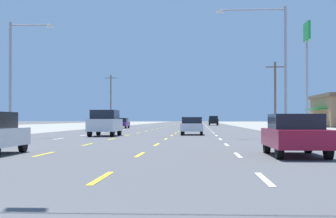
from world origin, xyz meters
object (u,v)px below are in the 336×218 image
object	(u,v)px
sedan_far_left_far	(122,123)
suv_far_right_farther	(213,121)
pole_sign_right_row_1	(307,48)
streetlight_right_row_0	(277,59)
streetlight_left_row_0	(15,70)
sedan_inner_right_midfar	(192,126)
suv_inner_left_mid	(105,123)
sedan_far_right_nearest	(295,134)

from	to	relation	value
sedan_far_left_far	suv_far_right_farther	xyz separation A→B (m)	(14.13, 36.01, 0.27)
pole_sign_right_row_1	streetlight_right_row_0	size ratio (longest dim) A/B	1.14
suv_far_right_farther	streetlight_left_row_0	size ratio (longest dim) A/B	0.57
pole_sign_right_row_1	suv_far_right_farther	bearing A→B (deg)	97.33
sedan_inner_right_midfar	streetlight_right_row_0	xyz separation A→B (m)	(6.24, -5.10, 4.87)
suv_inner_left_mid	pole_sign_right_row_1	distance (m)	22.92
sedan_far_left_far	streetlight_right_row_0	distance (m)	40.45
suv_inner_left_mid	suv_far_right_farther	world-z (taller)	same
sedan_inner_right_midfar	suv_far_right_farther	distance (m)	67.53
sedan_far_right_nearest	streetlight_right_row_0	bearing A→B (deg)	83.19
suv_inner_left_mid	pole_sign_right_row_1	bearing A→B (deg)	34.97
suv_inner_left_mid	sedan_far_left_far	bearing A→B (deg)	96.29
sedan_inner_right_midfar	streetlight_left_row_0	world-z (taller)	streetlight_left_row_0
sedan_far_right_nearest	streetlight_left_row_0	size ratio (longest dim) A/B	0.53
pole_sign_right_row_1	streetlight_left_row_0	bearing A→B (deg)	-150.19
sedan_inner_right_midfar	streetlight_left_row_0	xyz separation A→B (m)	(-13.13, -5.10, 4.18)
sedan_inner_right_midfar	sedan_far_left_far	xyz separation A→B (m)	(-10.46, 31.41, 0.00)
suv_inner_left_mid	streetlight_left_row_0	xyz separation A→B (m)	(-6.53, -1.50, 3.91)
streetlight_left_row_0	sedan_inner_right_midfar	bearing A→B (deg)	21.23
streetlight_right_row_0	pole_sign_right_row_1	bearing A→B (deg)	70.40
suv_inner_left_mid	sedan_far_left_far	size ratio (longest dim) A/B	1.09
suv_inner_left_mid	sedan_inner_right_midfar	distance (m)	7.52
suv_inner_left_mid	streetlight_right_row_0	xyz separation A→B (m)	(12.84, -1.50, 4.60)
suv_far_right_farther	streetlight_left_row_0	distance (m)	74.55
suv_far_right_farther	pole_sign_right_row_1	size ratio (longest dim) A/B	0.45
streetlight_left_row_0	suv_inner_left_mid	bearing A→B (deg)	12.89
streetlight_left_row_0	suv_far_right_farther	bearing A→B (deg)	76.96
pole_sign_right_row_1	streetlight_right_row_0	bearing A→B (deg)	-109.60
pole_sign_right_row_1	streetlight_left_row_0	distance (m)	28.26
suv_inner_left_mid	streetlight_right_row_0	distance (m)	13.72
sedan_far_right_nearest	sedan_inner_right_midfar	bearing A→B (deg)	98.83
sedan_far_right_nearest	sedan_far_left_far	size ratio (longest dim) A/B	1.00
sedan_far_left_far	suv_far_right_farther	world-z (taller)	suv_far_right_farther
streetlight_right_row_0	suv_far_right_farther	bearing A→B (deg)	92.03
sedan_inner_right_midfar	suv_inner_left_mid	bearing A→B (deg)	-151.34
sedan_far_left_far	streetlight_left_row_0	world-z (taller)	streetlight_left_row_0
sedan_far_left_far	sedan_inner_right_midfar	bearing A→B (deg)	-71.59
sedan_far_right_nearest	suv_inner_left_mid	xyz separation A→B (m)	(-10.47, 21.32, 0.27)
sedan_far_left_far	pole_sign_right_row_1	distance (m)	32.19
suv_far_right_farther	streetlight_left_row_0	bearing A→B (deg)	-103.04
sedan_far_right_nearest	suv_far_right_farther	world-z (taller)	suv_far_right_farther
suv_inner_left_mid	pole_sign_right_row_1	xyz separation A→B (m)	(17.80, 12.45, 7.31)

